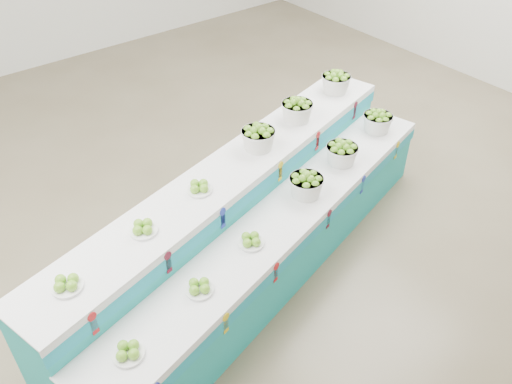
# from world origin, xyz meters

# --- Properties ---
(ground) EXTENTS (10.00, 10.00, 0.00)m
(ground) POSITION_xyz_m (0.00, 0.00, 0.00)
(ground) COLOR brown
(ground) RESTS_ON ground
(display_stand) EXTENTS (4.61, 2.22, 1.02)m
(display_stand) POSITION_xyz_m (-0.22, -0.72, 0.51)
(display_stand) COLOR teal
(display_stand) RESTS_ON ground
(plate_lower_left) EXTENTS (0.27, 0.27, 0.10)m
(plate_lower_left) POSITION_xyz_m (-1.89, -1.43, 0.77)
(plate_lower_left) COLOR white
(plate_lower_left) RESTS_ON display_stand
(plate_lower_mid) EXTENTS (0.27, 0.27, 0.10)m
(plate_lower_mid) POSITION_xyz_m (-1.20, -1.26, 0.77)
(plate_lower_mid) COLOR white
(plate_lower_mid) RESTS_ON display_stand
(plate_lower_right) EXTENTS (0.27, 0.27, 0.10)m
(plate_lower_right) POSITION_xyz_m (-0.58, -1.10, 0.77)
(plate_lower_right) COLOR white
(plate_lower_right) RESTS_ON display_stand
(basket_lower_left) EXTENTS (0.39, 0.39, 0.24)m
(basket_lower_left) POSITION_xyz_m (0.23, -0.89, 0.84)
(basket_lower_left) COLOR silver
(basket_lower_left) RESTS_ON display_stand
(basket_lower_mid) EXTENTS (0.39, 0.39, 0.24)m
(basket_lower_mid) POSITION_xyz_m (0.86, -0.73, 0.84)
(basket_lower_mid) COLOR silver
(basket_lower_mid) RESTS_ON display_stand
(basket_lower_right) EXTENTS (0.39, 0.39, 0.24)m
(basket_lower_right) POSITION_xyz_m (1.61, -0.53, 0.84)
(basket_lower_right) COLOR silver
(basket_lower_right) RESTS_ON display_stand
(plate_upper_left) EXTENTS (0.27, 0.27, 0.10)m
(plate_upper_left) POSITION_xyz_m (-2.03, -0.90, 1.07)
(plate_upper_left) COLOR white
(plate_upper_left) RESTS_ON display_stand
(plate_upper_mid) EXTENTS (0.27, 0.27, 0.10)m
(plate_upper_mid) POSITION_xyz_m (-1.34, -0.72, 1.07)
(plate_upper_mid) COLOR white
(plate_upper_mid) RESTS_ON display_stand
(plate_upper_right) EXTENTS (0.27, 0.27, 0.10)m
(plate_upper_right) POSITION_xyz_m (-0.71, -0.56, 1.07)
(plate_upper_right) COLOR white
(plate_upper_right) RESTS_ON display_stand
(basket_upper_left) EXTENTS (0.39, 0.39, 0.24)m
(basket_upper_left) POSITION_xyz_m (0.09, -0.35, 1.14)
(basket_upper_left) COLOR silver
(basket_upper_left) RESTS_ON display_stand
(basket_upper_mid) EXTENTS (0.39, 0.39, 0.24)m
(basket_upper_mid) POSITION_xyz_m (0.73, -0.19, 1.14)
(basket_upper_mid) COLOR silver
(basket_upper_mid) RESTS_ON display_stand
(basket_upper_right) EXTENTS (0.39, 0.39, 0.24)m
(basket_upper_right) POSITION_xyz_m (1.47, 0.00, 1.14)
(basket_upper_right) COLOR silver
(basket_upper_right) RESTS_ON display_stand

